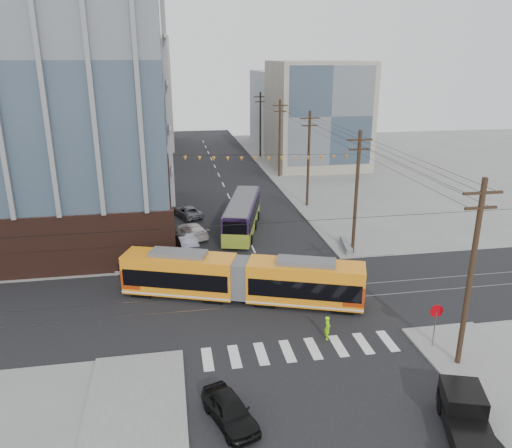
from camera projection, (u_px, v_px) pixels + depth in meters
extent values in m
plane|color=slate|center=(289.00, 325.00, 32.84)|extent=(160.00, 160.00, 0.00)
cube|color=#381E16|center=(2.00, 84.00, 46.03)|extent=(30.00, 25.00, 28.60)
cube|color=#8C99A5|center=(100.00, 109.00, 75.60)|extent=(18.00, 16.00, 18.00)
cube|color=gray|center=(317.00, 115.00, 77.65)|extent=(14.00, 14.00, 16.00)
cube|color=gray|center=(128.00, 93.00, 94.41)|extent=(16.00, 18.00, 20.00)
cube|color=#8C99A5|center=(297.00, 108.00, 96.95)|extent=(16.00, 16.00, 14.00)
cylinder|color=black|center=(470.00, 277.00, 26.88)|extent=(0.30, 0.30, 11.00)
cylinder|color=black|center=(260.00, 125.00, 84.67)|extent=(0.30, 0.30, 11.00)
imported|color=black|center=(230.00, 410.00, 23.93)|extent=(2.84, 4.33, 1.37)
imported|color=gray|center=(186.00, 241.00, 45.38)|extent=(2.32, 4.72, 1.49)
imported|color=silver|center=(192.00, 230.00, 48.52)|extent=(3.38, 4.99, 1.34)
imported|color=#595D66|center=(188.00, 212.00, 54.42)|extent=(3.52, 4.89, 1.24)
imported|color=#8AFF07|center=(327.00, 328.00, 31.00)|extent=(0.50, 0.64, 1.55)
cube|color=gray|center=(346.00, 246.00, 45.40)|extent=(1.41, 3.73, 0.73)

